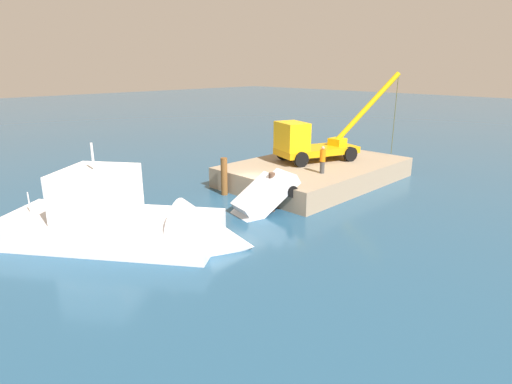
# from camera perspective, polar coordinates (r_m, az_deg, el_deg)

# --- Properties ---
(ground) EXTENTS (200.00, 200.00, 0.00)m
(ground) POSITION_cam_1_polar(r_m,az_deg,el_deg) (24.86, -0.71, -1.23)
(ground) COLOR navy
(dock) EXTENTS (12.28, 8.09, 1.33)m
(dock) POSITION_cam_1_polar(r_m,az_deg,el_deg) (29.23, 8.09, 2.73)
(dock) COLOR gray
(dock) RESTS_ON ground
(crane_truck) EXTENTS (8.45, 5.22, 5.98)m
(crane_truck) POSITION_cam_1_polar(r_m,az_deg,el_deg) (29.07, 7.33, 6.79)
(crane_truck) COLOR orange
(crane_truck) RESTS_ON dock
(dock_worker) EXTENTS (0.34, 0.34, 1.69)m
(dock_worker) POSITION_cam_1_polar(r_m,az_deg,el_deg) (26.03, 9.04, 4.38)
(dock_worker) COLOR #3E3E3E
(dock_worker) RESTS_ON dock
(salvaged_car) EXTENTS (4.59, 2.79, 3.22)m
(salvaged_car) POSITION_cam_1_polar(r_m,az_deg,el_deg) (22.66, 0.37, -1.27)
(salvaged_car) COLOR silver
(salvaged_car) RESTS_ON ground
(moored_yacht) EXTENTS (10.02, 11.68, 6.37)m
(moored_yacht) POSITION_cam_1_polar(r_m,az_deg,el_deg) (19.64, -14.72, -5.55)
(moored_yacht) COLOR white
(moored_yacht) RESTS_ON ground
(piling_near) EXTENTS (0.41, 0.41, 2.33)m
(piling_near) POSITION_cam_1_polar(r_m,az_deg,el_deg) (25.84, -4.35, 2.12)
(piling_near) COLOR brown
(piling_near) RESTS_ON ground
(piling_mid) EXTENTS (0.37, 0.37, 2.18)m
(piling_mid) POSITION_cam_1_polar(r_m,az_deg,el_deg) (22.85, 2.16, -0.02)
(piling_mid) COLOR brown
(piling_mid) RESTS_ON ground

